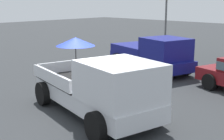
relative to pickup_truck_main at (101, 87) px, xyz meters
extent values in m
plane|color=#2D3033|center=(-0.43, 0.10, -0.98)|extent=(80.00, 80.00, 0.00)
cylinder|color=black|center=(1.48, 0.70, -0.58)|extent=(0.84, 0.44, 0.80)
cylinder|color=black|center=(1.08, -1.22, -0.58)|extent=(0.84, 0.44, 0.80)
cylinder|color=black|center=(-1.95, 1.41, -0.58)|extent=(0.84, 0.44, 0.80)
cylinder|color=black|center=(-2.35, -0.50, -0.58)|extent=(0.84, 0.44, 0.80)
cube|color=silver|center=(-0.43, 0.10, -0.41)|extent=(5.26, 2.79, 0.50)
cube|color=silver|center=(0.94, -0.19, 0.38)|extent=(2.44, 2.25, 1.08)
cube|color=#4C606B|center=(1.92, -0.40, 0.58)|extent=(0.41, 1.70, 0.64)
cube|color=black|center=(-1.56, 0.33, -0.13)|extent=(3.12, 2.38, 0.06)
cube|color=silver|center=(-1.37, 1.23, 0.10)|extent=(2.76, 0.67, 0.40)
cube|color=silver|center=(-1.75, -0.57, 0.10)|extent=(2.76, 0.67, 0.40)
cube|color=silver|center=(-2.88, 0.61, 0.10)|extent=(0.48, 1.82, 0.40)
ellipsoid|color=brown|center=(-1.05, 0.17, 0.16)|extent=(0.73, 0.45, 0.52)
sphere|color=brown|center=(-0.76, 0.11, 0.48)|extent=(0.33, 0.33, 0.28)
cone|color=brown|center=(-0.74, 0.19, 0.62)|extent=(0.11, 0.11, 0.12)
cone|color=brown|center=(-0.77, 0.03, 0.62)|extent=(0.11, 0.11, 0.12)
cylinder|color=black|center=(-1.39, 0.20, 0.52)|extent=(0.04, 0.04, 1.23)
cone|color=#1E33B7|center=(-1.39, 0.20, 1.23)|extent=(1.51, 1.51, 0.28)
cylinder|color=black|center=(-1.15, 6.74, -0.60)|extent=(0.80, 0.45, 0.76)
cylinder|color=black|center=(-1.64, 4.90, -0.60)|extent=(0.80, 0.45, 0.76)
cylinder|color=black|center=(-4.24, 7.57, -0.60)|extent=(0.80, 0.45, 0.76)
cylinder|color=black|center=(-4.74, 5.73, -0.60)|extent=(0.80, 0.45, 0.76)
cube|color=navy|center=(-2.94, 6.23, -0.43)|extent=(5.10, 2.98, 0.50)
cube|color=navy|center=(-1.78, 5.92, 0.32)|extent=(2.30, 2.23, 1.00)
cube|color=navy|center=(-3.91, 6.49, 0.02)|extent=(3.07, 2.44, 0.40)
cylinder|color=black|center=(0.88, 5.17, -0.65)|extent=(0.69, 0.38, 0.66)
cylinder|color=#59595B|center=(-8.95, 16.27, 0.79)|extent=(0.16, 0.16, 3.53)
camera|label=1|loc=(6.56, -6.30, 2.57)|focal=50.57mm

